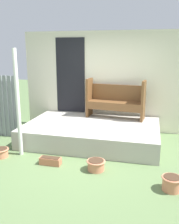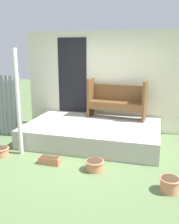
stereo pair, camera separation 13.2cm
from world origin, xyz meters
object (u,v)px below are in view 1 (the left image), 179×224
flower_pot_left (1,152)px  flower_pot_right (172,183)px  support_post (18,104)px  bench (116,99)px  flower_pot_middle (96,165)px  planter_box_rect (50,161)px

flower_pot_left → flower_pot_right: size_ratio=1.02×
support_post → bench: size_ratio=1.45×
flower_pot_left → support_post: bearing=33.3°
bench → flower_pot_middle: size_ratio=4.32×
support_post → flower_pot_left: support_post is taller
flower_pot_left → flower_pot_right: (3.28, -0.45, 0.03)m
flower_pot_left → flower_pot_middle: size_ratio=0.95×
bench → planter_box_rect: 2.45m
flower_pot_middle → flower_pot_right: flower_pot_right is taller
flower_pot_left → planter_box_rect: (1.11, -0.07, -0.03)m
bench → flower_pot_middle: 2.28m
bench → flower_pot_right: bench is taller
flower_pot_middle → flower_pot_right: 1.33m
flower_pot_middle → flower_pot_right: (1.28, -0.37, 0.02)m
flower_pot_right → flower_pot_middle: bearing=164.0°
planter_box_rect → support_post: bearing=159.4°
bench → planter_box_rect: size_ratio=3.69×
flower_pot_left → flower_pot_middle: flower_pot_middle is taller
bench → flower_pot_left: bearing=-128.8°
support_post → bench: bearing=47.1°
support_post → bench: (1.69, 1.82, -0.16)m
support_post → bench: support_post is taller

